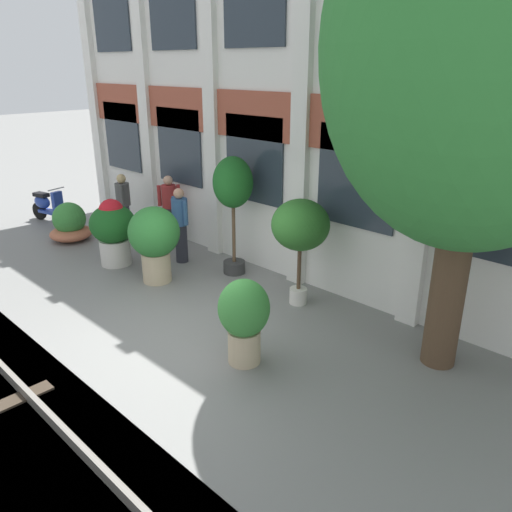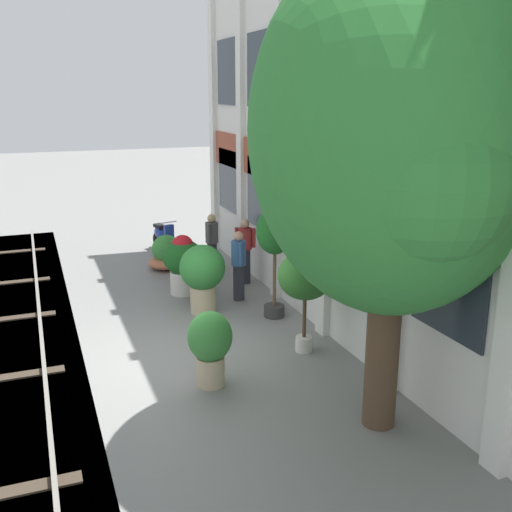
{
  "view_description": "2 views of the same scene",
  "coord_description": "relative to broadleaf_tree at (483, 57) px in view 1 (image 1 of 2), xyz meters",
  "views": [
    {
      "loc": [
        5.72,
        -4.22,
        4.02
      ],
      "look_at": [
        0.32,
        1.36,
        1.02
      ],
      "focal_mm": 35.0,
      "sensor_mm": 36.0,
      "label": 1
    },
    {
      "loc": [
        9.92,
        -2.39,
        4.7
      ],
      "look_at": [
        -1.18,
        1.85,
        1.39
      ],
      "focal_mm": 42.0,
      "sensor_mm": 36.0,
      "label": 2
    }
  ],
  "objects": [
    {
      "name": "resident_by_doorway",
      "position": [
        -5.76,
        -0.13,
        -3.23
      ],
      "size": [
        0.53,
        0.34,
        1.62
      ],
      "rotation": [
        0.0,
        0.0,
        -1.69
      ],
      "color": "#282833",
      "rests_on": "ground"
    },
    {
      "name": "resident_near_plants",
      "position": [
        -8.08,
        -0.07,
        -3.26
      ],
      "size": [
        0.44,
        0.35,
        1.57
      ],
      "rotation": [
        0.0,
        0.0,
        -2.21
      ],
      "color": "#282833",
      "rests_on": "ground"
    },
    {
      "name": "resident_watching_tracks",
      "position": [
        -6.89,
        0.43,
        -3.22
      ],
      "size": [
        0.34,
        0.45,
        1.64
      ],
      "rotation": [
        0.0,
        0.0,
        -0.6
      ],
      "color": "#282833",
      "rests_on": "ground"
    },
    {
      "name": "potted_plant_terracotta_small",
      "position": [
        -2.65,
        0.05,
        -2.67
      ],
      "size": [
        1.0,
        1.0,
        1.91
      ],
      "color": "beige",
      "rests_on": "ground"
    },
    {
      "name": "scooter_near_curb",
      "position": [
        -10.72,
        -0.82,
        -3.66
      ],
      "size": [
        1.36,
        0.59,
        0.98
      ],
      "rotation": [
        0.0,
        0.0,
        0.23
      ],
      "color": "black",
      "rests_on": "ground"
    },
    {
      "name": "potted_plant_wide_bowl",
      "position": [
        -8.84,
        -1.13,
        -3.71
      ],
      "size": [
        1.0,
        1.0,
        0.93
      ],
      "color": "#B76647",
      "rests_on": "ground"
    },
    {
      "name": "potted_plant_glazed_jar",
      "position": [
        -2.01,
        -1.94,
        -3.36
      ],
      "size": [
        0.73,
        0.73,
        1.28
      ],
      "color": "tan",
      "rests_on": "ground"
    },
    {
      "name": "broadleaf_tree",
      "position": [
        0.0,
        0.0,
        0.0
      ],
      "size": [
        3.99,
        3.8,
        6.65
      ],
      "color": "#4C3826",
      "rests_on": "ground"
    },
    {
      "name": "potted_plant_fluted_column",
      "position": [
        -5.29,
        -1.12,
        -3.2
      ],
      "size": [
        0.99,
        0.99,
        1.51
      ],
      "color": "tan",
      "rests_on": "ground"
    },
    {
      "name": "ground_plane",
      "position": [
        -3.3,
        -2.05,
        -4.1
      ],
      "size": [
        80.0,
        80.0,
        0.0
      ],
      "primitive_type": "plane",
      "color": "slate"
    },
    {
      "name": "potted_plant_low_pan",
      "position": [
        -4.5,
        0.23,
        -2.35
      ],
      "size": [
        0.79,
        0.79,
        2.39
      ],
      "color": "#333333",
      "rests_on": "ground"
    },
    {
      "name": "potted_plant_ribbed_drum",
      "position": [
        -6.66,
        -1.21,
        -3.29
      ],
      "size": [
        0.95,
        0.95,
        1.43
      ],
      "color": "beige",
      "rests_on": "ground"
    },
    {
      "name": "apartment_facade",
      "position": [
        -3.3,
        1.06,
        0.31
      ],
      "size": [
        14.75,
        0.64,
        8.87
      ],
      "color": "silver",
      "rests_on": "ground"
    }
  ]
}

